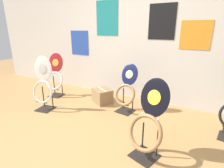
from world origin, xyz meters
The scene contains 7 objects.
ground_plane centered at (0.00, 0.00, 0.00)m, with size 14.00×14.00×0.00m, color #B7844C.
wall_back centered at (0.00, 2.03, 1.30)m, with size 8.00×0.07×2.60m.
toilet_seat_display_crimson_swirl centered at (-1.43, 1.29, 0.41)m, with size 0.44×0.35×0.91m.
toilet_seat_display_navy_moon centered at (0.21, 1.35, 0.39)m, with size 0.41×0.37×0.83m.
toilet_seat_display_white_plain centered at (-1.10, 0.71, 0.47)m, with size 0.42×0.32×0.96m.
toilet_seat_display_jazz_black centered at (0.89, 0.41, 0.39)m, with size 0.46×0.42×0.90m.
storage_box centered at (-0.36, 1.47, 0.14)m, with size 0.46×0.44×0.27m.
Camera 1 is at (1.37, -1.24, 1.40)m, focal length 28.00 mm.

